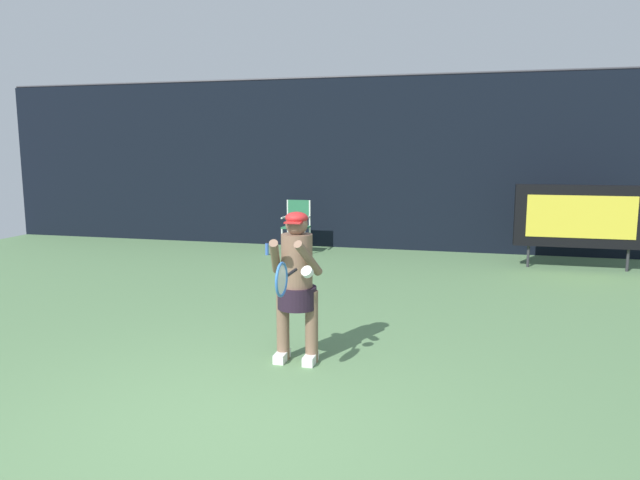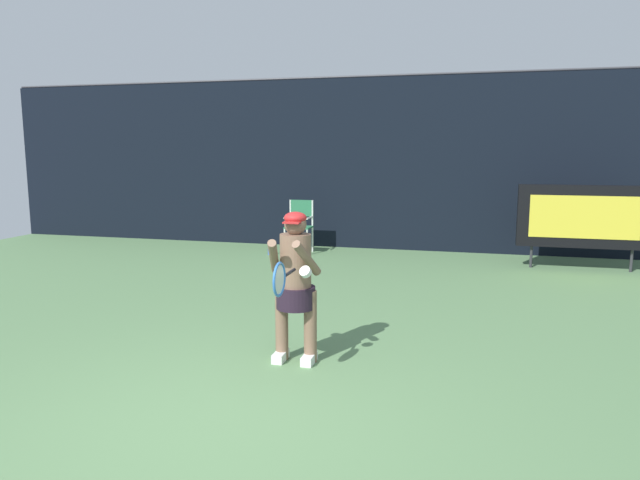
{
  "view_description": "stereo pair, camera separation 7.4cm",
  "coord_description": "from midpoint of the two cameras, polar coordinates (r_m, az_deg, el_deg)",
  "views": [
    {
      "loc": [
        1.77,
        -3.86,
        2.1
      ],
      "look_at": [
        0.1,
        2.75,
        1.05
      ],
      "focal_mm": 32.7,
      "sensor_mm": 36.0,
      "label": 1
    },
    {
      "loc": [
        1.84,
        -3.84,
        2.1
      ],
      "look_at": [
        0.1,
        2.75,
        1.05
      ],
      "focal_mm": 32.7,
      "sensor_mm": 36.0,
      "label": 2
    }
  ],
  "objects": [
    {
      "name": "backdrop_screen",
      "position": [
        12.49,
        5.9,
        7.39
      ],
      "size": [
        18.0,
        0.12,
        3.66
      ],
      "color": "black",
      "rests_on": "ground"
    },
    {
      "name": "tennis_racket",
      "position": [
        5.14,
        -4.12,
        -3.83
      ],
      "size": [
        0.03,
        0.6,
        0.31
      ],
      "rotation": [
        0.0,
        0.0,
        0.32
      ],
      "color": "black"
    },
    {
      "name": "tennis_player",
      "position": [
        5.77,
        -2.66,
        -3.95
      ],
      "size": [
        0.52,
        0.59,
        1.51
      ],
      "color": "white",
      "rests_on": "ground"
    },
    {
      "name": "scoreboard",
      "position": [
        11.23,
        23.91,
        2.12
      ],
      "size": [
        2.2,
        0.21,
        1.5
      ],
      "color": "black",
      "rests_on": "ground"
    },
    {
      "name": "water_bottle",
      "position": [
        11.84,
        -5.39,
        -0.88
      ],
      "size": [
        0.07,
        0.07,
        0.27
      ],
      "color": "#3B64C3",
      "rests_on": "ground"
    },
    {
      "name": "umpire_chair",
      "position": [
        12.04,
        -2.45,
        1.69
      ],
      "size": [
        0.52,
        0.44,
        1.08
      ],
      "color": "white",
      "rests_on": "ground"
    },
    {
      "name": "ground",
      "position": [
        4.6,
        -11.28,
        -18.73
      ],
      "size": [
        18.0,
        22.0,
        0.03
      ],
      "color": "#597F52"
    }
  ]
}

